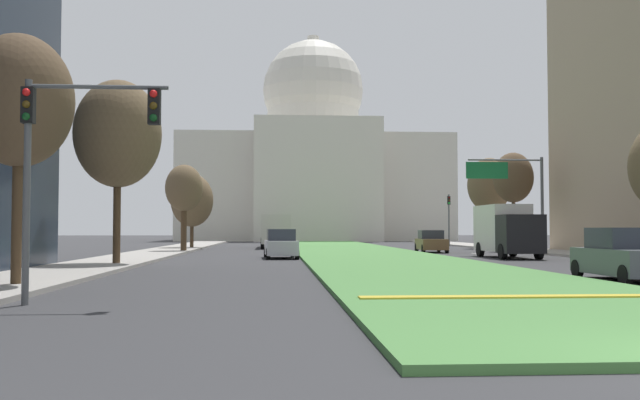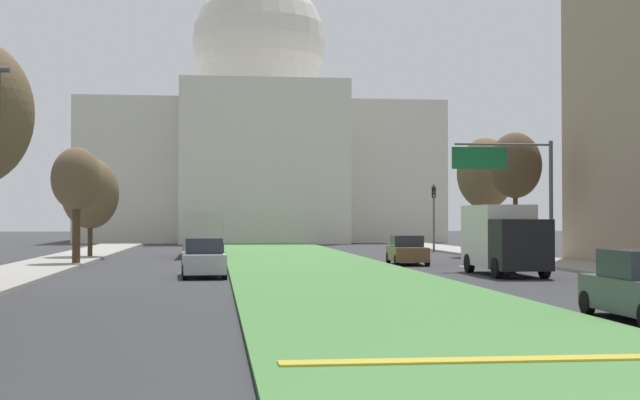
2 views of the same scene
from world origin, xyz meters
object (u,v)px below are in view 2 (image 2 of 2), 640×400
at_px(capitol_building, 259,143).
at_px(street_tree_left_distant, 90,193).
at_px(street_tree_right_distant, 486,174).
at_px(city_bus, 204,230).
at_px(traffic_light_far_right, 434,209).
at_px(street_tree_left_far, 77,180).
at_px(overhead_guide_sign, 515,178).
at_px(sedan_midblock, 203,259).
at_px(sedan_distant, 407,251).
at_px(street_tree_right_far, 515,166).
at_px(box_truck_delivery, 503,238).

relative_size(capitol_building, street_tree_left_distant, 6.08).
relative_size(street_tree_right_distant, city_bus, 0.73).
relative_size(traffic_light_far_right, street_tree_left_far, 0.80).
height_order(overhead_guide_sign, sedan_midblock, overhead_guide_sign).
distance_m(street_tree_left_distant, street_tree_right_distant, 26.22).
height_order(street_tree_left_far, street_tree_right_distant, street_tree_right_distant).
xyz_separation_m(capitol_building, street_tree_left_far, (-12.61, -53.94, -6.62)).
distance_m(sedan_midblock, sedan_distant, 14.72).
xyz_separation_m(overhead_guide_sign, street_tree_right_far, (2.73, 7.94, 1.07)).
bearing_deg(box_truck_delivery, street_tree_left_distant, 137.21).
xyz_separation_m(sedan_midblock, city_bus, (-0.25, 22.73, 0.96)).
distance_m(box_truck_delivery, city_bus, 26.67).
bearing_deg(street_tree_right_far, sedan_midblock, -147.21).
bearing_deg(sedan_distant, street_tree_right_far, 16.74).
height_order(street_tree_right_far, box_truck_delivery, street_tree_right_far).
distance_m(traffic_light_far_right, box_truck_delivery, 27.99).
relative_size(sedan_distant, city_bus, 0.40).
xyz_separation_m(capitol_building, traffic_light_far_right, (11.59, -37.08, -8.00)).
distance_m(overhead_guide_sign, sedan_distant, 8.19).
bearing_deg(city_bus, street_tree_right_far, -30.98).
relative_size(street_tree_right_distant, sedan_midblock, 1.78).
bearing_deg(street_tree_left_distant, street_tree_left_far, -87.17).
bearing_deg(city_bus, street_tree_right_distant, -10.09).
relative_size(street_tree_right_far, city_bus, 0.70).
relative_size(traffic_light_far_right, street_tree_right_distant, 0.65).
bearing_deg(box_truck_delivery, traffic_light_far_right, 82.74).
bearing_deg(street_tree_left_distant, city_bus, 24.28).
bearing_deg(street_tree_left_far, box_truck_delivery, -27.71).
height_order(overhead_guide_sign, street_tree_left_distant, street_tree_left_distant).
xyz_separation_m(traffic_light_far_right, street_tree_right_distant, (1.56, -8.28, 2.29)).
distance_m(overhead_guide_sign, sedan_midblock, 16.32).
bearing_deg(sedan_midblock, sedan_distant, 40.65).
bearing_deg(traffic_light_far_right, city_bus, -164.20).
bearing_deg(street_tree_right_distant, overhead_guide_sign, -101.75).
bearing_deg(sedan_distant, overhead_guide_sign, -53.97).
bearing_deg(street_tree_right_distant, street_tree_left_distant, 179.80).
bearing_deg(sedan_distant, traffic_light_far_right, 71.77).
xyz_separation_m(traffic_light_far_right, street_tree_left_far, (-24.20, -16.86, 1.38)).
distance_m(street_tree_left_distant, sedan_distant, 21.40).
height_order(capitol_building, box_truck_delivery, capitol_building).
relative_size(street_tree_left_distant, street_tree_right_distant, 0.81).
bearing_deg(traffic_light_far_right, street_tree_right_distant, -79.35).
xyz_separation_m(overhead_guide_sign, city_bus, (-15.67, 18.99, -2.86)).
relative_size(street_tree_left_far, sedan_distant, 1.47).
bearing_deg(street_tree_right_far, box_truck_delivery, -111.20).
bearing_deg(street_tree_right_far, sedan_distant, -163.26).
bearing_deg(city_bus, capitol_building, 82.17).
height_order(sedan_distant, city_bus, city_bus).
relative_size(street_tree_right_far, street_tree_right_distant, 0.95).
relative_size(street_tree_left_far, box_truck_delivery, 1.02).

